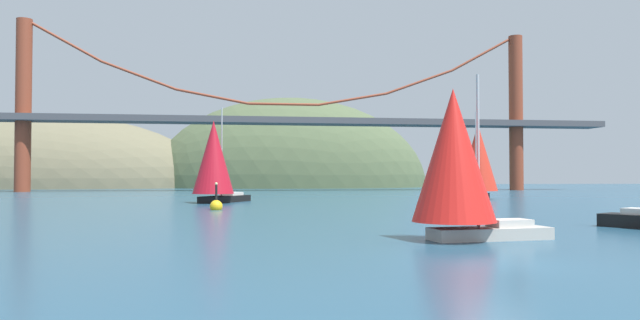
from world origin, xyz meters
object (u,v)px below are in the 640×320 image
at_px(sailboat_red_spinnaker, 456,160).
at_px(channel_buoy, 216,206).
at_px(sailboat_crimson_sail, 215,161).
at_px(sailboat_scarlet_sail, 478,160).

xyz_separation_m(sailboat_red_spinnaker, channel_buoy, (-11.81, 25.88, -3.32)).
bearing_deg(sailboat_crimson_sail, sailboat_red_spinnaker, -72.14).
bearing_deg(channel_buoy, sailboat_crimson_sail, 93.11).
relative_size(sailboat_red_spinnaker, channel_buoy, 2.91).
bearing_deg(sailboat_red_spinnaker, channel_buoy, 114.52).
xyz_separation_m(sailboat_scarlet_sail, sailboat_crimson_sail, (-32.79, -6.34, -0.34)).
xyz_separation_m(sailboat_crimson_sail, sailboat_red_spinnaker, (12.51, -38.81, -0.93)).
relative_size(sailboat_crimson_sail, channel_buoy, 4.00).
bearing_deg(channel_buoy, sailboat_scarlet_sail, 31.00).
height_order(sailboat_crimson_sail, sailboat_red_spinnaker, sailboat_crimson_sail).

